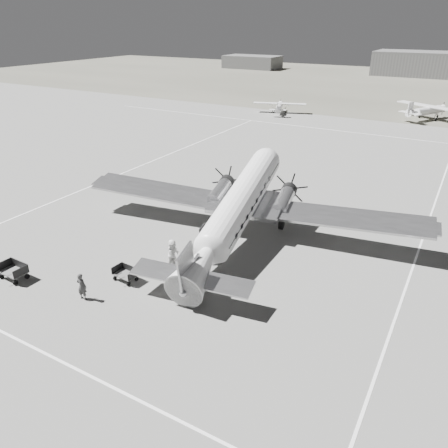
{
  "coord_description": "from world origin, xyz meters",
  "views": [
    {
      "loc": [
        13.46,
        -24.16,
        14.92
      ],
      "look_at": [
        0.06,
        -0.65,
        2.2
      ],
      "focal_mm": 35.0,
      "sensor_mm": 36.0,
      "label": 1
    }
  ],
  "objects_px": {
    "baggage_cart_far": "(13,271)",
    "passenger": "(172,252)",
    "shed_secondary": "(252,62)",
    "baggage_cart_near": "(125,274)",
    "light_plane_left": "(279,108)",
    "ramp_agent": "(174,255)",
    "ground_crew": "(82,286)",
    "dc3_airliner": "(238,209)",
    "light_plane_right": "(428,112)"
  },
  "relations": [
    {
      "from": "baggage_cart_near",
      "to": "passenger",
      "type": "relative_size",
      "value": 0.88
    },
    {
      "from": "passenger",
      "to": "ground_crew",
      "type": "bearing_deg",
      "value": 162.09
    },
    {
      "from": "ground_crew",
      "to": "dc3_airliner",
      "type": "bearing_deg",
      "value": -119.89
    },
    {
      "from": "light_plane_right",
      "to": "ramp_agent",
      "type": "relative_size",
      "value": 6.53
    },
    {
      "from": "dc3_airliner",
      "to": "light_plane_left",
      "type": "distance_m",
      "value": 49.5
    },
    {
      "from": "light_plane_left",
      "to": "light_plane_right",
      "type": "xyz_separation_m",
      "value": [
        23.2,
        6.8,
        0.3
      ]
    },
    {
      "from": "shed_secondary",
      "to": "baggage_cart_far",
      "type": "distance_m",
      "value": 133.17
    },
    {
      "from": "light_plane_left",
      "to": "baggage_cart_far",
      "type": "bearing_deg",
      "value": -101.87
    },
    {
      "from": "dc3_airliner",
      "to": "passenger",
      "type": "height_order",
      "value": "dc3_airliner"
    },
    {
      "from": "baggage_cart_near",
      "to": "ground_crew",
      "type": "bearing_deg",
      "value": -101.86
    },
    {
      "from": "dc3_airliner",
      "to": "passenger",
      "type": "relative_size",
      "value": 15.23
    },
    {
      "from": "dc3_airliner",
      "to": "light_plane_right",
      "type": "xyz_separation_m",
      "value": [
        6.6,
        53.41,
        -1.31
      ]
    },
    {
      "from": "dc3_airliner",
      "to": "baggage_cart_near",
      "type": "relative_size",
      "value": 17.21
    },
    {
      "from": "ground_crew",
      "to": "light_plane_left",
      "type": "bearing_deg",
      "value": -86.21
    },
    {
      "from": "shed_secondary",
      "to": "ramp_agent",
      "type": "distance_m",
      "value": 130.43
    },
    {
      "from": "light_plane_left",
      "to": "passenger",
      "type": "xyz_separation_m",
      "value": [
        14.41,
        -51.7,
        -0.07
      ]
    },
    {
      "from": "ground_crew",
      "to": "ramp_agent",
      "type": "bearing_deg",
      "value": -122.52
    },
    {
      "from": "shed_secondary",
      "to": "dc3_airliner",
      "type": "height_order",
      "value": "dc3_airliner"
    },
    {
      "from": "light_plane_right",
      "to": "dc3_airliner",
      "type": "bearing_deg",
      "value": -68.14
    },
    {
      "from": "light_plane_right",
      "to": "light_plane_left",
      "type": "bearing_deg",
      "value": -134.75
    },
    {
      "from": "ground_crew",
      "to": "ramp_agent",
      "type": "relative_size",
      "value": 0.91
    },
    {
      "from": "ground_crew",
      "to": "passenger",
      "type": "relative_size",
      "value": 0.96
    },
    {
      "from": "passenger",
      "to": "shed_secondary",
      "type": "bearing_deg",
      "value": 26.4
    },
    {
      "from": "ramp_agent",
      "to": "passenger",
      "type": "distance_m",
      "value": 0.48
    },
    {
      "from": "shed_secondary",
      "to": "baggage_cart_far",
      "type": "bearing_deg",
      "value": -70.15
    },
    {
      "from": "baggage_cart_far",
      "to": "ramp_agent",
      "type": "xyz_separation_m",
      "value": [
        7.98,
        6.16,
        0.41
      ]
    },
    {
      "from": "shed_secondary",
      "to": "light_plane_right",
      "type": "distance_m",
      "value": 86.21
    },
    {
      "from": "shed_secondary",
      "to": "light_plane_left",
      "type": "bearing_deg",
      "value": -60.16
    },
    {
      "from": "dc3_airliner",
      "to": "ground_crew",
      "type": "xyz_separation_m",
      "value": [
        -4.39,
        -11.02,
        -1.73
      ]
    },
    {
      "from": "shed_secondary",
      "to": "ground_crew",
      "type": "distance_m",
      "value": 134.58
    },
    {
      "from": "ground_crew",
      "to": "ramp_agent",
      "type": "height_order",
      "value": "ramp_agent"
    },
    {
      "from": "light_plane_right",
      "to": "ground_crew",
      "type": "height_order",
      "value": "light_plane_right"
    },
    {
      "from": "light_plane_right",
      "to": "baggage_cart_far",
      "type": "height_order",
      "value": "light_plane_right"
    },
    {
      "from": "light_plane_left",
      "to": "ramp_agent",
      "type": "xyz_separation_m",
      "value": [
        14.74,
        -52.03,
        -0.03
      ]
    },
    {
      "from": "shed_secondary",
      "to": "dc3_airliner",
      "type": "bearing_deg",
      "value": -64.15
    },
    {
      "from": "shed_secondary",
      "to": "baggage_cart_near",
      "type": "relative_size",
      "value": 11.46
    },
    {
      "from": "baggage_cart_near",
      "to": "ramp_agent",
      "type": "relative_size",
      "value": 0.84
    },
    {
      "from": "baggage_cart_near",
      "to": "ground_crew",
      "type": "height_order",
      "value": "ground_crew"
    },
    {
      "from": "light_plane_left",
      "to": "baggage_cart_near",
      "type": "distance_m",
      "value": 56.39
    },
    {
      "from": "light_plane_left",
      "to": "light_plane_right",
      "type": "bearing_deg",
      "value": -2.15
    },
    {
      "from": "shed_secondary",
      "to": "baggage_cart_near",
      "type": "xyz_separation_m",
      "value": [
        51.5,
        -121.91,
        -1.56
      ]
    },
    {
      "from": "dc3_airliner",
      "to": "ground_crew",
      "type": "bearing_deg",
      "value": -120.31
    },
    {
      "from": "ramp_agent",
      "to": "ground_crew",
      "type": "bearing_deg",
      "value": 165.65
    },
    {
      "from": "ramp_agent",
      "to": "dc3_airliner",
      "type": "bearing_deg",
      "value": -8.91
    },
    {
      "from": "baggage_cart_far",
      "to": "passenger",
      "type": "bearing_deg",
      "value": 42.39
    },
    {
      "from": "dc3_airliner",
      "to": "ground_crew",
      "type": "height_order",
      "value": "dc3_airliner"
    },
    {
      "from": "shed_secondary",
      "to": "baggage_cart_far",
      "type": "xyz_separation_m",
      "value": [
        45.22,
        -125.24,
        -1.48
      ]
    },
    {
      "from": "shed_secondary",
      "to": "passenger",
      "type": "bearing_deg",
      "value": -66.0
    },
    {
      "from": "ramp_agent",
      "to": "passenger",
      "type": "xyz_separation_m",
      "value": [
        -0.34,
        0.34,
        -0.05
      ]
    },
    {
      "from": "dc3_airliner",
      "to": "ramp_agent",
      "type": "relative_size",
      "value": 14.49
    }
  ]
}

